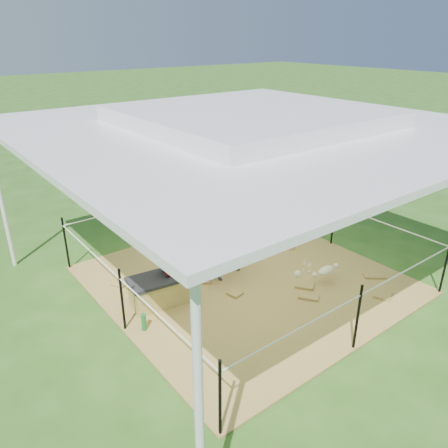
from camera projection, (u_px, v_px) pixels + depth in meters
ground at (245, 280)px, 7.51m from camera, size 90.00×90.00×0.00m
hay_patch at (245, 279)px, 7.51m from camera, size 4.60×4.60×0.03m
canopy_tent at (249, 123)px, 6.43m from camera, size 6.30×6.30×2.90m
rope_fence at (246, 247)px, 7.25m from camera, size 4.54×4.54×1.00m
straw_bale at (161, 291)px, 6.77m from camera, size 0.98×0.58×0.41m
dark_cloth at (160, 278)px, 6.67m from camera, size 1.04×0.64×0.05m
woman at (164, 245)px, 6.52m from camera, size 0.32×0.44×1.11m
green_bottle at (144, 322)px, 6.16m from camera, size 0.08×0.08×0.26m
pony at (232, 253)px, 7.44m from camera, size 1.10×0.68×0.87m
pink_hat at (232, 226)px, 7.24m from camera, size 0.27×0.27×0.13m
foal at (326, 269)px, 7.29m from camera, size 0.93×0.54×0.51m
trash_barrel at (233, 151)px, 13.78m from camera, size 0.68×0.68×0.99m
picnic_table_near at (112, 154)px, 14.15m from camera, size 1.89×1.74×0.64m
picnic_table_far at (208, 133)px, 16.82m from camera, size 2.02×1.58×0.78m
distant_person at (153, 139)px, 14.57m from camera, size 0.75×0.64×1.33m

